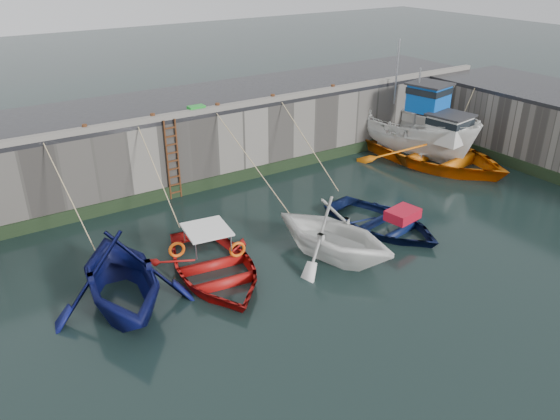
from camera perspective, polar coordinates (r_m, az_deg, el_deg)
ground at (r=15.76m, az=11.02°, el=-9.72°), size 120.00×120.00×0.00m
quay_back at (r=24.52m, az=-9.18°, el=7.65°), size 30.00×5.00×3.00m
road_back at (r=24.08m, az=-9.45°, el=11.22°), size 30.00×5.00×0.16m
kerb_back at (r=21.98m, az=-6.89°, el=10.45°), size 30.00×0.30×0.20m
algae_back at (r=22.80m, az=-6.27°, el=3.04°), size 30.00×0.08×0.50m
algae_right at (r=25.72m, az=26.87°, el=3.00°), size 0.08×15.00×0.50m
ladder at (r=21.51m, az=-11.13°, el=5.12°), size 0.51×0.08×3.20m
boat_near_white at (r=16.10m, az=-15.95°, el=-9.46°), size 4.61×5.18×2.49m
boat_near_white_rope at (r=19.66m, az=-19.90°, el=-3.21°), size 0.04×4.33×3.10m
boat_near_blue at (r=16.91m, az=-6.87°, el=-6.66°), size 4.18×5.40×1.03m
boat_near_blue_rope at (r=20.32m, az=-12.28°, el=-1.18°), size 0.04×4.31×3.10m
boat_near_blacktrim at (r=17.81m, az=5.48°, el=-4.77°), size 4.85×5.25×2.28m
boat_near_blacktrim_rope at (r=21.28m, az=-2.48°, el=0.71°), size 0.04×5.24×3.10m
boat_near_navy at (r=19.77m, az=10.59°, el=-1.82°), size 3.97×5.03×0.94m
boat_near_navy_rope at (r=22.85m, az=2.94°, el=2.54°), size 0.04×4.75×3.10m
boat_far_white at (r=26.79m, az=13.79°, el=7.87°), size 3.83×7.06×5.58m
boat_far_orange at (r=26.10m, az=15.83°, el=5.75°), size 6.25×7.98×4.50m
fish_crate at (r=21.84m, az=-8.73°, el=10.36°), size 0.66×0.38×0.29m
bollard_a at (r=20.44m, az=-19.72°, el=8.05°), size 0.18×0.18×0.28m
bollard_b at (r=21.11m, az=-13.15°, el=9.43°), size 0.18×0.18×0.28m
bollard_c at (r=22.14m, az=-6.54°, el=10.69°), size 0.18×0.18×0.28m
bollard_d at (r=23.38m, az=-0.76°, el=11.67°), size 0.18×0.18×0.28m
bollard_e at (r=25.19m, az=5.54°, el=12.60°), size 0.18×0.18×0.28m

